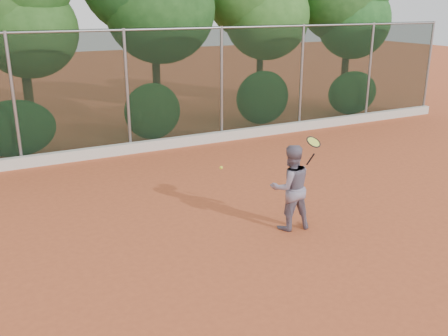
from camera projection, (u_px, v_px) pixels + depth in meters
name	position (u px, v px, depth m)	size (l,w,h in m)	color
ground	(250.00, 251.00, 8.76)	(80.00, 80.00, 0.00)	#BD542C
concrete_curb	(132.00, 148.00, 14.47)	(24.00, 0.20, 0.30)	beige
tennis_player	(290.00, 187.00, 9.43)	(0.81, 0.63, 1.67)	slate
chainlink_fence	(127.00, 88.00, 14.09)	(24.09, 0.09, 3.50)	black
tennis_racket	(313.00, 144.00, 9.21)	(0.34, 0.32, 0.57)	black
tennis_ball_in_flight	(221.00, 168.00, 8.88)	(0.06, 0.06, 0.06)	yellow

